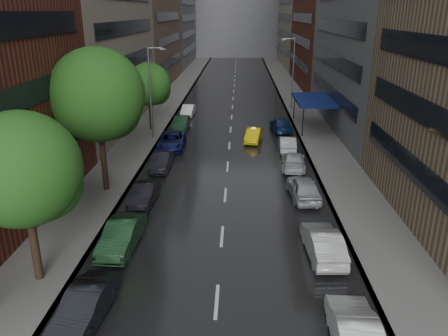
% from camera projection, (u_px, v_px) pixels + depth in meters
% --- Properties ---
extents(road, '(14.00, 140.00, 0.01)m').
position_uv_depth(road, '(233.00, 101.00, 62.76)').
color(road, black).
rests_on(road, ground).
extents(sidewalk_left, '(4.00, 140.00, 0.15)m').
position_uv_depth(sidewalk_left, '(171.00, 100.00, 63.03)').
color(sidewalk_left, gray).
rests_on(sidewalk_left, ground).
extents(sidewalk_right, '(4.00, 140.00, 0.15)m').
position_uv_depth(sidewalk_right, '(296.00, 101.00, 62.44)').
color(sidewalk_right, gray).
rests_on(sidewalk_right, ground).
extents(tree_near, '(5.22, 5.22, 8.31)m').
position_uv_depth(tree_near, '(22.00, 170.00, 19.13)').
color(tree_near, '#382619').
rests_on(tree_near, ground).
extents(tree_mid, '(6.35, 6.35, 10.12)m').
position_uv_depth(tree_mid, '(97.00, 95.00, 29.18)').
color(tree_mid, '#382619').
rests_on(tree_mid, ground).
extents(tree_far, '(4.55, 4.55, 7.25)m').
position_uv_depth(tree_far, '(149.00, 84.00, 45.87)').
color(tree_far, '#382619').
rests_on(tree_far, ground).
extents(taxi, '(2.02, 4.10, 1.29)m').
position_uv_depth(taxi, '(253.00, 135.00, 43.21)').
color(taxi, yellow).
rests_on(taxi, ground).
extents(parked_cars_left, '(2.60, 42.36, 1.53)m').
position_uv_depth(parked_cars_left, '(161.00, 161.00, 35.57)').
color(parked_cars_left, black).
rests_on(parked_cars_left, ground).
extents(parked_cars_right, '(2.27, 37.19, 1.56)m').
position_uv_depth(parked_cars_right, '(299.00, 177.00, 32.07)').
color(parked_cars_right, white).
rests_on(parked_cars_right, ground).
extents(street_lamp_left, '(1.74, 0.22, 9.00)m').
position_uv_depth(street_lamp_left, '(151.00, 91.00, 42.55)').
color(street_lamp_left, gray).
rests_on(street_lamp_left, sidewalk_left).
extents(street_lamp_right, '(1.74, 0.22, 9.00)m').
position_uv_depth(street_lamp_right, '(292.00, 71.00, 56.14)').
color(street_lamp_right, gray).
rests_on(street_lamp_right, sidewalk_right).
extents(awning, '(4.00, 8.00, 3.12)m').
position_uv_depth(awning, '(314.00, 100.00, 47.30)').
color(awning, navy).
rests_on(awning, sidewalk_right).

